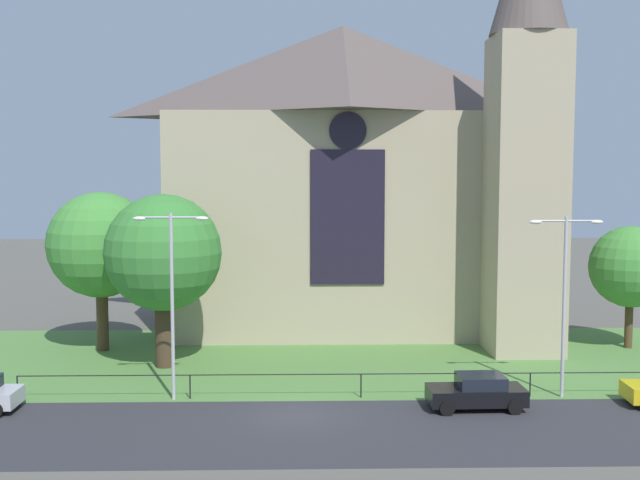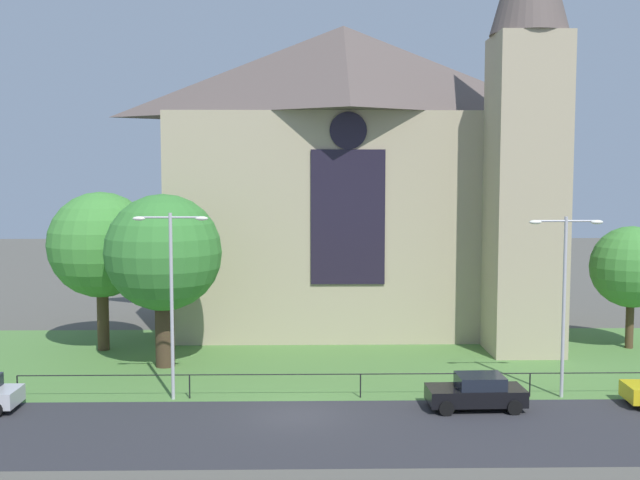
# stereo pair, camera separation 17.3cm
# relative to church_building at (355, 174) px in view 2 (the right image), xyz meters

# --- Properties ---
(ground) EXTENTS (160.00, 160.00, 0.00)m
(ground) POSITION_rel_church_building_xyz_m (-3.70, -8.75, -10.27)
(ground) COLOR #56544C
(road_asphalt) EXTENTS (120.00, 8.00, 0.01)m
(road_asphalt) POSITION_rel_church_building_xyz_m (-3.70, -20.75, -10.27)
(road_asphalt) COLOR #2D2D33
(road_asphalt) RESTS_ON ground
(grass_verge) EXTENTS (120.00, 20.00, 0.01)m
(grass_verge) POSITION_rel_church_building_xyz_m (-3.70, -10.75, -10.27)
(grass_verge) COLOR #517F3D
(grass_verge) RESTS_ON ground
(church_building) EXTENTS (23.20, 16.20, 26.00)m
(church_building) POSITION_rel_church_building_xyz_m (0.00, 0.00, 0.00)
(church_building) COLOR tan
(church_building) RESTS_ON ground
(iron_railing) EXTENTS (31.38, 0.07, 1.13)m
(iron_railing) POSITION_rel_church_building_xyz_m (-0.77, -16.25, -9.30)
(iron_railing) COLOR black
(iron_railing) RESTS_ON ground
(tree_right_far) EXTENTS (4.79, 4.79, 7.23)m
(tree_right_far) POSITION_rel_church_building_xyz_m (15.83, -6.52, -5.45)
(tree_right_far) COLOR #4C3823
(tree_right_far) RESTS_ON ground
(tree_left_far) EXTENTS (6.11, 6.11, 9.24)m
(tree_left_far) POSITION_rel_church_building_xyz_m (-15.12, -6.38, -4.12)
(tree_left_far) COLOR #4C3823
(tree_left_far) RESTS_ON ground
(tree_left_near) EXTENTS (6.18, 6.18, 9.22)m
(tree_left_near) POSITION_rel_church_building_xyz_m (-10.80, -10.33, -4.21)
(tree_left_near) COLOR #423021
(tree_left_near) RESTS_ON ground
(streetlamp_near) EXTENTS (3.37, 0.26, 8.52)m
(streetlamp_near) POSITION_rel_church_building_xyz_m (-9.34, -16.35, -4.88)
(streetlamp_near) COLOR #B2B2B7
(streetlamp_near) RESTS_ON ground
(streetlamp_far) EXTENTS (3.37, 0.26, 8.34)m
(streetlamp_far) POSITION_rel_church_building_xyz_m (8.50, -16.35, -4.98)
(streetlamp_far) COLOR #B2B2B7
(streetlamp_far) RESTS_ON ground
(parked_car_black) EXTENTS (4.25, 2.12, 1.51)m
(parked_car_black) POSITION_rel_church_building_xyz_m (4.18, -18.03, -9.53)
(parked_car_black) COLOR black
(parked_car_black) RESTS_ON ground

